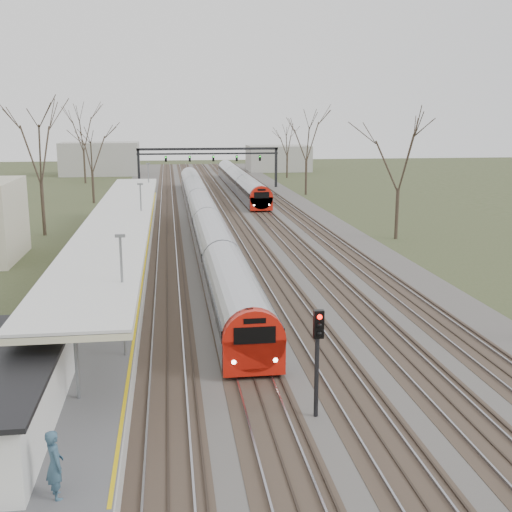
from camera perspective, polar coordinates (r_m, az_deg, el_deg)
The scene contains 10 objects.
track_bed at distance 67.46m, azimuth -2.59°, elevation 3.30°, with size 24.00×160.00×0.22m.
platform at distance 50.00m, azimuth -11.42°, elevation 0.39°, with size 3.50×69.00×1.00m, color #9E9B93.
canopy at distance 44.97m, azimuth -11.94°, elevation 3.50°, with size 4.10×50.00×3.11m.
signal_gantry at distance 96.71m, azimuth -4.25°, elevation 8.89°, with size 21.00×0.59×6.08m.
tree_west_far at distance 60.47m, azimuth -18.76°, elevation 9.21°, with size 5.50×5.50×11.33m.
tree_east_far at distance 57.00m, azimuth 12.64°, elevation 8.67°, with size 5.00×5.00×10.30m.
train_near at distance 62.29m, azimuth -4.73°, elevation 3.83°, with size 2.62×75.21×3.05m.
train_far at distance 93.68m, azimuth -1.49°, elevation 6.70°, with size 2.62×45.21×3.05m.
passenger at distance 17.90m, azimuth -17.45°, elevation -17.26°, with size 0.68×0.45×1.88m, color #324E61.
signal_post at distance 22.67m, azimuth 5.50°, elevation -8.09°, with size 0.35×0.45×4.10m.
Camera 1 is at (-5.75, -11.36, 10.60)m, focal length 45.00 mm.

